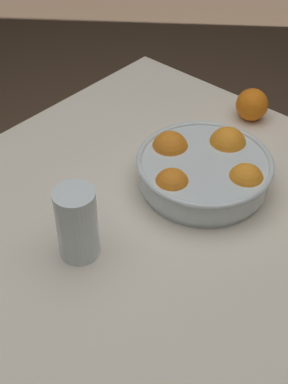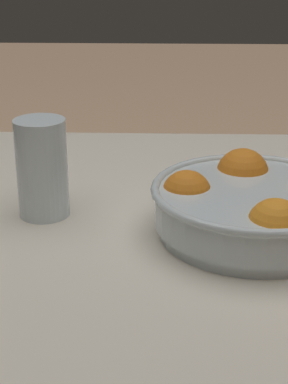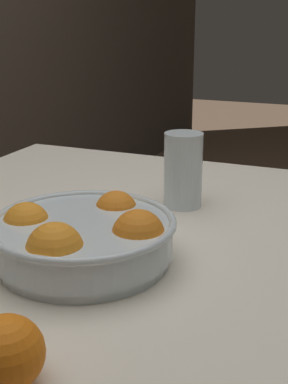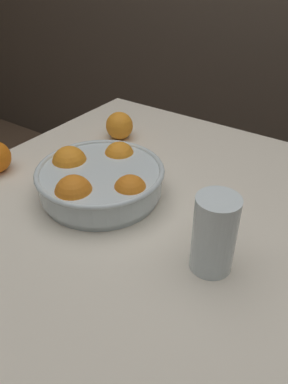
% 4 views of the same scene
% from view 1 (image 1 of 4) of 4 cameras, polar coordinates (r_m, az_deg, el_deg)
% --- Properties ---
extents(dining_table, '(1.01, 1.00, 0.70)m').
position_cam_1_polar(dining_table, '(1.12, 2.05, -6.47)').
color(dining_table, beige).
rests_on(dining_table, ground_plane).
extents(fruit_bowl, '(0.29, 0.29, 0.10)m').
position_cam_1_polar(fruit_bowl, '(1.13, 6.40, 2.42)').
color(fruit_bowl, silver).
rests_on(fruit_bowl, dining_table).
extents(juice_glass, '(0.08, 0.08, 0.15)m').
position_cam_1_polar(juice_glass, '(0.98, -7.10, -3.68)').
color(juice_glass, '#F4A314').
rests_on(juice_glass, dining_table).
extents(orange_loose_front, '(0.08, 0.08, 0.08)m').
position_cam_1_polar(orange_loose_front, '(1.36, 11.44, 9.12)').
color(orange_loose_front, orange).
rests_on(orange_loose_front, dining_table).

